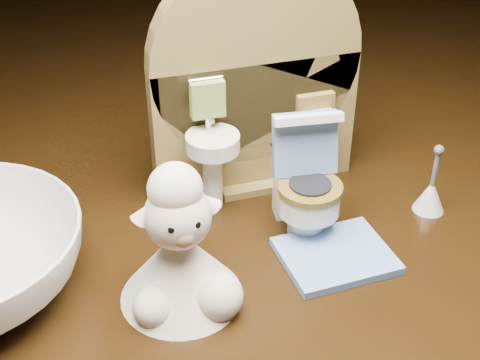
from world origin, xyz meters
name	(u,v)px	position (x,y,z in m)	size (l,w,h in m)	color
backdrop_panel	(254,91)	(0.00, 0.06, 0.07)	(0.13, 0.05, 0.15)	olive
toy_toilet	(305,187)	(0.01, 0.01, 0.03)	(0.04, 0.05, 0.07)	white
bath_mat	(336,256)	(0.02, -0.02, 0.00)	(0.06, 0.05, 0.00)	#6A91CA
toilet_brush	(431,193)	(0.09, 0.00, 0.01)	(0.02, 0.02, 0.05)	white
plush_lamb	(181,256)	(-0.07, -0.03, 0.03)	(0.06, 0.06, 0.08)	#F3E7CF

